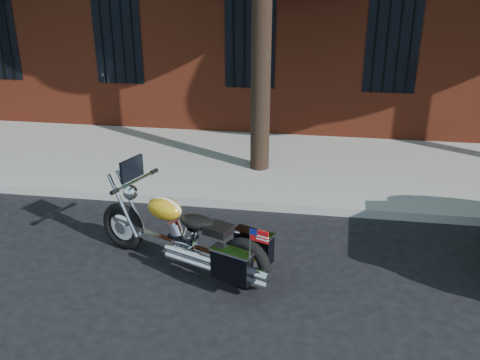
# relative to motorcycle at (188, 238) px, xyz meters

# --- Properties ---
(ground) EXTENTS (120.00, 120.00, 0.00)m
(ground) POSITION_rel_motorcycle_xyz_m (0.01, 0.64, -0.48)
(ground) COLOR black
(ground) RESTS_ON ground
(curb) EXTENTS (40.00, 0.16, 0.15)m
(curb) POSITION_rel_motorcycle_xyz_m (0.01, 2.02, -0.41)
(curb) COLOR gray
(curb) RESTS_ON ground
(sidewalk) EXTENTS (40.00, 3.60, 0.15)m
(sidewalk) POSITION_rel_motorcycle_xyz_m (0.01, 3.90, -0.41)
(sidewalk) COLOR gray
(sidewalk) RESTS_ON ground
(motorcycle) EXTENTS (2.59, 1.49, 1.43)m
(motorcycle) POSITION_rel_motorcycle_xyz_m (0.00, 0.00, 0.00)
(motorcycle) COLOR black
(motorcycle) RESTS_ON ground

